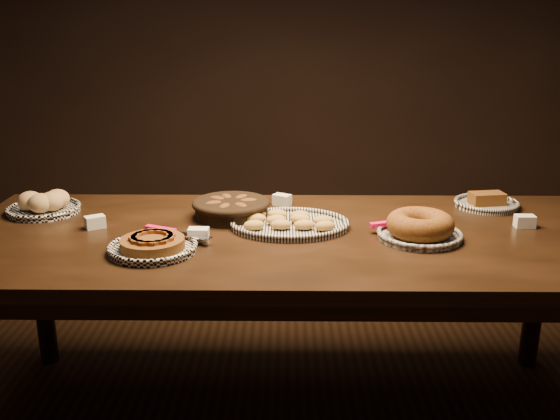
{
  "coord_description": "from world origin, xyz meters",
  "views": [
    {
      "loc": [
        -0.01,
        -2.12,
        1.49
      ],
      "look_at": [
        -0.03,
        0.05,
        0.82
      ],
      "focal_mm": 40.0,
      "sensor_mm": 36.0,
      "label": 1
    }
  ],
  "objects_px": {
    "apple_tart_plate": "(153,245)",
    "bundt_cake_plate": "(420,228)",
    "buffet_table": "(288,252)",
    "madeleine_platter": "(289,223)"
  },
  "relations": [
    {
      "from": "apple_tart_plate",
      "to": "bundt_cake_plate",
      "type": "bearing_deg",
      "value": -5.85
    },
    {
      "from": "buffet_table",
      "to": "apple_tart_plate",
      "type": "bearing_deg",
      "value": -156.62
    },
    {
      "from": "apple_tart_plate",
      "to": "madeleine_platter",
      "type": "xyz_separation_m",
      "value": [
        0.45,
        0.25,
        -0.0
      ]
    },
    {
      "from": "madeleine_platter",
      "to": "bundt_cake_plate",
      "type": "distance_m",
      "value": 0.47
    },
    {
      "from": "apple_tart_plate",
      "to": "bundt_cake_plate",
      "type": "xyz_separation_m",
      "value": [
        0.9,
        0.14,
        0.02
      ]
    },
    {
      "from": "buffet_table",
      "to": "apple_tart_plate",
      "type": "height_order",
      "value": "apple_tart_plate"
    },
    {
      "from": "apple_tart_plate",
      "to": "madeleine_platter",
      "type": "relative_size",
      "value": 0.78
    },
    {
      "from": "madeleine_platter",
      "to": "apple_tart_plate",
      "type": "bearing_deg",
      "value": -146.09
    },
    {
      "from": "buffet_table",
      "to": "apple_tart_plate",
      "type": "xyz_separation_m",
      "value": [
        -0.45,
        -0.19,
        0.1
      ]
    },
    {
      "from": "apple_tart_plate",
      "to": "bundt_cake_plate",
      "type": "distance_m",
      "value": 0.92
    }
  ]
}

